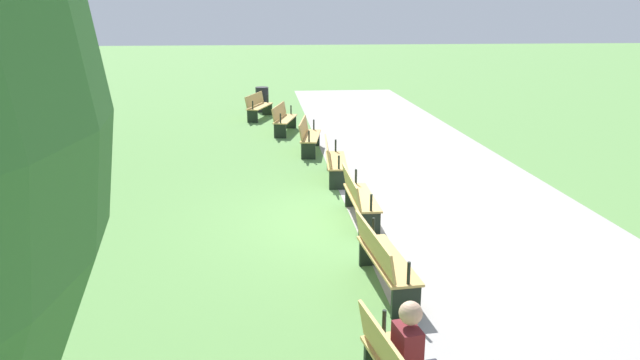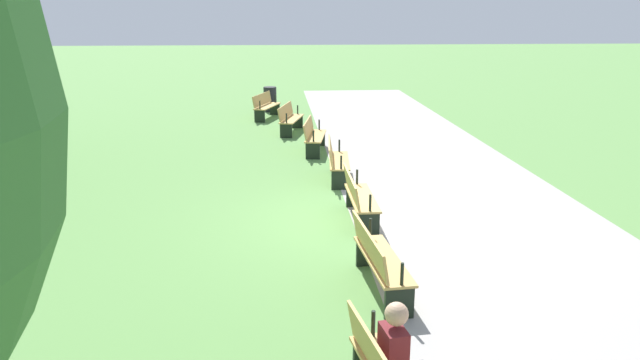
{
  "view_description": "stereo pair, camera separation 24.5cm",
  "coord_description": "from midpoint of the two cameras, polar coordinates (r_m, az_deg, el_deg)",
  "views": [
    {
      "loc": [
        10.04,
        -1.78,
        3.71
      ],
      "look_at": [
        -0.0,
        -0.77,
        0.8
      ],
      "focal_mm": 32.72,
      "sensor_mm": 36.0,
      "label": 1
    },
    {
      "loc": [
        10.06,
        -1.54,
        3.71
      ],
      "look_at": [
        -0.0,
        -0.77,
        0.8
      ],
      "focal_mm": 32.72,
      "sensor_mm": 36.0,
      "label": 2
    }
  ],
  "objects": [
    {
      "name": "bench_1",
      "position": [
        18.63,
        -2.61,
        6.07
      ],
      "size": [
        1.8,
        0.89,
        0.89
      ],
      "rotation": [
        0.0,
        0.0,
        -0.25
      ],
      "color": "tan",
      "rests_on": "ground"
    },
    {
      "name": "bench_4",
      "position": [
        10.68,
        4.42,
        -1.61
      ],
      "size": [
        1.74,
        0.47,
        0.89
      ],
      "color": "tan",
      "rests_on": "ground"
    },
    {
      "name": "bench_2",
      "position": [
        15.98,
        -0.22,
        4.4
      ],
      "size": [
        1.79,
        0.75,
        0.89
      ],
      "rotation": [
        0.0,
        0.0,
        -0.17
      ],
      "color": "tan",
      "rests_on": "ground"
    },
    {
      "name": "bench_3",
      "position": [
        13.32,
        2.13,
        2.01
      ],
      "size": [
        1.77,
        0.62,
        0.89
      ],
      "rotation": [
        0.0,
        0.0,
        -0.08
      ],
      "color": "tan",
      "rests_on": "ground"
    },
    {
      "name": "ground_plane",
      "position": [
        10.84,
        4.72,
        -3.98
      ],
      "size": [
        120.0,
        120.0,
        0.0
      ],
      "primitive_type": "plane",
      "color": "#5B8C47"
    },
    {
      "name": "bench_5",
      "position": [
        8.09,
        6.58,
        -7.64
      ],
      "size": [
        1.77,
        0.62,
        0.89
      ],
      "rotation": [
        0.0,
        0.0,
        0.08
      ],
      "color": "tan",
      "rests_on": "ground"
    },
    {
      "name": "trash_bin",
      "position": [
        22.79,
        -4.59,
        7.88
      ],
      "size": [
        0.5,
        0.5,
        0.95
      ],
      "primitive_type": "cylinder",
      "color": "black",
      "rests_on": "ground"
    },
    {
      "name": "bench_0",
      "position": [
        21.27,
        -5.01,
        7.28
      ],
      "size": [
        1.8,
        1.02,
        0.89
      ],
      "rotation": [
        0.0,
        0.0,
        -0.33
      ],
      "color": "tan",
      "rests_on": "ground"
    },
    {
      "name": "path_paving",
      "position": [
        11.39,
        15.72,
        -3.54
      ],
      "size": [
        37.08,
        4.73,
        0.01
      ],
      "primitive_type": "cube",
      "color": "#A39E99",
      "rests_on": "ground"
    },
    {
      "name": "person_seated",
      "position": [
        5.72,
        9.33,
        -16.72
      ],
      "size": [
        0.39,
        0.56,
        1.2
      ],
      "rotation": [
        0.0,
        0.0,
        0.17
      ],
      "color": "maroon",
      "rests_on": "ground"
    }
  ]
}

